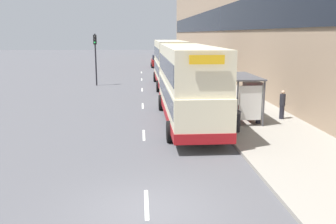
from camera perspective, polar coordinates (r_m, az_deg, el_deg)
name	(u,v)px	position (r m, az deg, el deg)	size (l,w,h in m)	color
ground_plane	(147,210)	(11.04, -3.25, -14.75)	(220.00, 220.00, 0.00)	#515156
pavement	(191,72)	(49.07, 3.58, 6.12)	(5.00, 93.00, 0.14)	gray
terrace_facade	(223,15)	(49.58, 8.41, 14.47)	(3.10, 93.00, 14.66)	#9E846B
lane_mark_0	(147,204)	(11.39, -3.29, -13.84)	(0.12, 2.00, 0.01)	silver
lane_mark_1	(144,135)	(18.64, -3.70, -3.53)	(0.12, 2.00, 0.01)	silver
lane_mark_2	(143,106)	(26.15, -3.88, 0.94)	(0.12, 2.00, 0.01)	silver
lane_mark_3	(142,90)	(33.75, -3.97, 3.40)	(0.12, 2.00, 0.01)	silver
lane_mark_4	(142,80)	(41.39, -4.03, 4.96)	(0.12, 2.00, 0.01)	silver
lane_mark_5	(141,72)	(49.05, -4.08, 6.03)	(0.12, 2.00, 0.01)	silver
bus_shelter	(245,89)	(21.54, 11.73, 3.41)	(1.60, 4.20, 2.48)	#4C4C51
double_decker_bus_near	(188,83)	(20.62, 3.06, 4.43)	(2.85, 11.56, 4.30)	beige
double_decker_bus_ahead	(170,62)	(35.64, 0.28, 7.56)	(2.85, 10.88, 4.30)	beige
car_0	(157,61)	(56.80, -1.63, 7.76)	(1.95, 4.54, 1.84)	maroon
pedestrian_at_shelter	(282,104)	(22.36, 17.02, 1.12)	(0.33, 0.33, 1.65)	#23232D
pedestrian_1	(259,108)	(20.88, 13.67, 0.57)	(0.33, 0.33, 1.65)	#23232D
litter_bin	(235,121)	(18.92, 10.19, -1.40)	(0.55, 0.55, 1.05)	black
traffic_light_far_kerb	(95,51)	(36.91, -11.01, 9.11)	(0.30, 0.32, 4.94)	black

